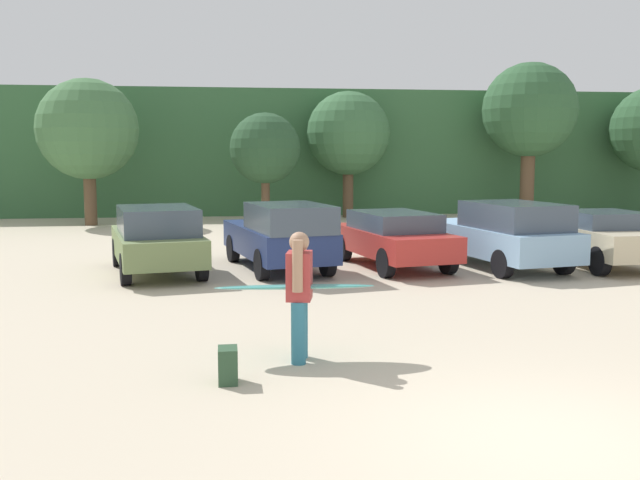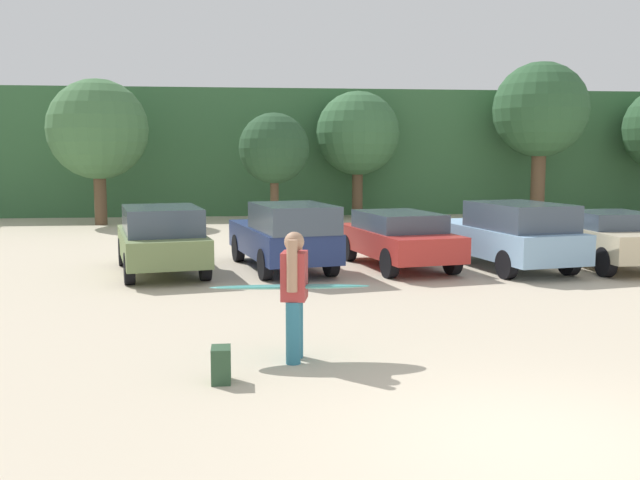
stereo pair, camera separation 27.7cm
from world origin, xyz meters
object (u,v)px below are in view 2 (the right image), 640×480
at_px(person_adult, 294,288).
at_px(backpack_dropped, 221,365).
at_px(parked_car_red, 398,237).
at_px(parked_car_sky_blue, 507,234).
at_px(parked_car_champagne, 609,237).
at_px(surfboard_teal, 290,287).
at_px(parked_car_olive_green, 161,238).
at_px(parked_car_navy, 285,235).

relative_size(person_adult, backpack_dropped, 3.98).
distance_m(parked_car_red, parked_car_sky_blue, 2.71).
bearing_deg(parked_car_red, parked_car_champagne, -106.83).
height_order(parked_car_sky_blue, parked_car_champagne, parked_car_sky_blue).
bearing_deg(surfboard_teal, parked_car_sky_blue, -126.22).
bearing_deg(parked_car_olive_green, backpack_dropped, 179.22).
distance_m(parked_car_olive_green, parked_car_red, 5.81).
distance_m(parked_car_red, backpack_dropped, 9.71).
height_order(parked_car_sky_blue, person_adult, person_adult).
xyz_separation_m(parked_car_olive_green, backpack_dropped, (1.62, -8.49, -0.63)).
relative_size(parked_car_navy, surfboard_teal, 2.13).
xyz_separation_m(parked_car_navy, backpack_dropped, (-1.33, -8.59, -0.66)).
height_order(parked_car_olive_green, parked_car_sky_blue, parked_car_sky_blue).
bearing_deg(parked_car_navy, backpack_dropped, 159.38).
distance_m(parked_car_red, surfboard_teal, 8.40).
xyz_separation_m(parked_car_red, parked_car_champagne, (5.27, -0.56, -0.01)).
bearing_deg(person_adult, parked_car_champagne, -127.50).
bearing_deg(backpack_dropped, parked_car_navy, 81.20).
height_order(parked_car_navy, backpack_dropped, parked_car_navy).
bearing_deg(parked_car_red, parked_car_olive_green, 81.76).
relative_size(parked_car_red, surfboard_teal, 1.99).
xyz_separation_m(parked_car_red, person_adult, (-3.19, -7.89, 0.24)).
xyz_separation_m(person_adult, surfboard_teal, (-0.05, 0.15, -0.00)).
bearing_deg(backpack_dropped, parked_car_champagne, 40.90).
relative_size(parked_car_red, parked_car_champagne, 1.09).
relative_size(surfboard_teal, backpack_dropped, 5.02).
bearing_deg(parked_car_olive_green, parked_car_sky_blue, -102.94).
distance_m(parked_car_sky_blue, backpack_dropped, 10.77).
distance_m(parked_car_sky_blue, person_adult, 9.47).
height_order(parked_car_navy, surfboard_teal, parked_car_navy).
distance_m(surfboard_teal, backpack_dropped, 1.58).
distance_m(parked_car_red, parked_car_champagne, 5.30).
relative_size(parked_car_navy, backpack_dropped, 10.69).
xyz_separation_m(parked_car_olive_green, parked_car_red, (5.80, 0.25, -0.09)).
height_order(parked_car_navy, parked_car_red, parked_car_navy).
bearing_deg(parked_car_champagne, parked_car_red, 81.89).
bearing_deg(backpack_dropped, parked_car_olive_green, 100.79).
xyz_separation_m(parked_car_navy, parked_car_champagne, (8.12, -0.40, -0.12)).
relative_size(parked_car_champagne, person_adult, 2.30).
bearing_deg(parked_car_navy, parked_car_red, -98.61).
distance_m(person_adult, surfboard_teal, 0.15).
height_order(parked_car_champagne, backpack_dropped, parked_car_champagne).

